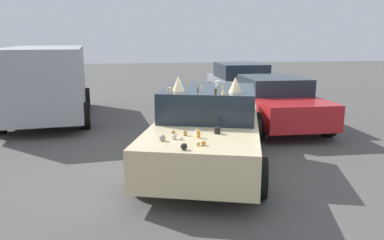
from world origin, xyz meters
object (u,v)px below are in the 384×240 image
at_px(parked_sedan_far_left, 241,83).
at_px(parked_sedan_behind_left, 276,101).
at_px(parked_van_far_right, 47,79).
at_px(art_car_decorated, 208,128).

bearing_deg(parked_sedan_far_left, parked_sedan_behind_left, -2.21).
distance_m(parked_van_far_right, parked_sedan_far_left, 6.81).
relative_size(parked_van_far_right, parked_sedan_behind_left, 1.31).
bearing_deg(parked_van_far_right, parked_sedan_far_left, 100.91).
height_order(art_car_decorated, parked_sedan_behind_left, art_car_decorated).
bearing_deg(art_car_decorated, parked_sedan_behind_left, 156.48).
xyz_separation_m(art_car_decorated, parked_sedan_behind_left, (2.88, -2.46, -0.03)).
height_order(art_car_decorated, parked_sedan_far_left, art_car_decorated).
distance_m(art_car_decorated, parked_sedan_far_left, 7.23).
relative_size(art_car_decorated, parked_van_far_right, 0.91).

